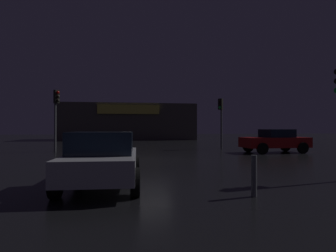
{
  "coord_description": "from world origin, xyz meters",
  "views": [
    {
      "loc": [
        -1.26,
        -14.68,
        1.64
      ],
      "look_at": [
        1.66,
        3.41,
        1.75
      ],
      "focal_mm": 30.81,
      "sensor_mm": 36.0,
      "label": 1
    }
  ],
  "objects_px": {
    "store_building": "(128,122)",
    "car_far": "(275,141)",
    "traffic_signal_cross_left": "(56,108)",
    "car_near": "(103,159)",
    "traffic_signal_opposite": "(221,113)"
  },
  "relations": [
    {
      "from": "store_building",
      "to": "car_far",
      "type": "relative_size",
      "value": 4.15
    },
    {
      "from": "traffic_signal_cross_left",
      "to": "car_near",
      "type": "xyz_separation_m",
      "value": [
        3.92,
        -12.49,
        -2.2
      ]
    },
    {
      "from": "store_building",
      "to": "traffic_signal_opposite",
      "type": "height_order",
      "value": "store_building"
    },
    {
      "from": "store_building",
      "to": "traffic_signal_opposite",
      "type": "xyz_separation_m",
      "value": [
        6.72,
        -19.68,
        0.33
      ]
    },
    {
      "from": "store_building",
      "to": "car_near",
      "type": "distance_m",
      "value": 32.95
    },
    {
      "from": "traffic_signal_opposite",
      "to": "traffic_signal_cross_left",
      "type": "bearing_deg",
      "value": -176.67
    },
    {
      "from": "traffic_signal_opposite",
      "to": "traffic_signal_cross_left",
      "type": "relative_size",
      "value": 0.92
    },
    {
      "from": "store_building",
      "to": "car_near",
      "type": "height_order",
      "value": "store_building"
    },
    {
      "from": "car_far",
      "to": "traffic_signal_cross_left",
      "type": "bearing_deg",
      "value": 167.68
    },
    {
      "from": "traffic_signal_cross_left",
      "to": "car_near",
      "type": "relative_size",
      "value": 0.98
    },
    {
      "from": "car_near",
      "to": "car_far",
      "type": "bearing_deg",
      "value": 41.64
    },
    {
      "from": "store_building",
      "to": "traffic_signal_cross_left",
      "type": "distance_m",
      "value": 21.08
    },
    {
      "from": "traffic_signal_opposite",
      "to": "car_near",
      "type": "height_order",
      "value": "traffic_signal_opposite"
    },
    {
      "from": "car_near",
      "to": "car_far",
      "type": "relative_size",
      "value": 0.99
    },
    {
      "from": "traffic_signal_opposite",
      "to": "car_far",
      "type": "xyz_separation_m",
      "value": [
        2.36,
        -3.85,
        -1.99
      ]
    }
  ]
}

